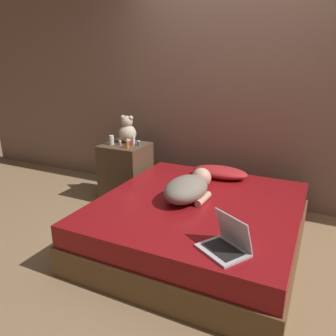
% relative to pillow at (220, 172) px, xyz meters
% --- Properties ---
extents(ground_plane, '(12.00, 12.00, 0.00)m').
position_rel_pillow_xyz_m(ground_plane, '(0.02, -0.68, -0.48)').
color(ground_plane, '#937551').
extents(wall_back, '(8.00, 0.06, 2.60)m').
position_rel_pillow_xyz_m(wall_back, '(0.02, 0.51, 0.82)').
color(wall_back, '#846656').
rests_on(wall_back, ground_plane).
extents(bed, '(1.69, 1.82, 0.43)m').
position_rel_pillow_xyz_m(bed, '(0.02, -0.68, -0.27)').
color(bed, brown).
rests_on(bed, ground_plane).
extents(nightstand, '(0.50, 0.47, 0.67)m').
position_rel_pillow_xyz_m(nightstand, '(-1.14, -0.05, -0.15)').
color(nightstand, brown).
rests_on(nightstand, ground_plane).
extents(pillow, '(0.57, 0.29, 0.11)m').
position_rel_pillow_xyz_m(pillow, '(0.00, 0.00, 0.00)').
color(pillow, red).
rests_on(pillow, bed).
extents(person_lying, '(0.37, 0.72, 0.20)m').
position_rel_pillow_xyz_m(person_lying, '(-0.09, -0.64, 0.04)').
color(person_lying, gray).
rests_on(person_lying, bed).
extents(laptop, '(0.38, 0.36, 0.24)m').
position_rel_pillow_xyz_m(laptop, '(0.45, -1.32, -0.00)').
color(laptop, silver).
rests_on(laptop, bed).
extents(teddy_bear, '(0.21, 0.21, 0.32)m').
position_rel_pillow_xyz_m(teddy_bear, '(-1.17, 0.06, 0.32)').
color(teddy_bear, beige).
rests_on(teddy_bear, nightstand).
extents(bottle_clear, '(0.06, 0.06, 0.11)m').
position_rel_pillow_xyz_m(bottle_clear, '(-1.27, -0.11, 0.24)').
color(bottle_clear, silver).
rests_on(bottle_clear, nightstand).
extents(bottle_orange, '(0.03, 0.03, 0.10)m').
position_rel_pillow_xyz_m(bottle_orange, '(-1.02, -0.17, 0.23)').
color(bottle_orange, orange).
rests_on(bottle_orange, nightstand).
extents(bottle_blue, '(0.03, 0.03, 0.06)m').
position_rel_pillow_xyz_m(bottle_blue, '(-0.97, -0.02, 0.21)').
color(bottle_blue, '#3866B2').
rests_on(bottle_blue, nightstand).
extents(bottle_white, '(0.04, 0.04, 0.11)m').
position_rel_pillow_xyz_m(bottle_white, '(-1.03, -0.03, 0.24)').
color(bottle_white, white).
rests_on(bottle_white, nightstand).
extents(bottle_red, '(0.04, 0.04, 0.07)m').
position_rel_pillow_xyz_m(bottle_red, '(-1.06, -0.08, 0.22)').
color(bottle_red, '#B72D2D').
rests_on(bottle_red, nightstand).
extents(bottle_pink, '(0.03, 0.03, 0.06)m').
position_rel_pillow_xyz_m(bottle_pink, '(-1.16, -0.10, 0.21)').
color(bottle_pink, pink).
rests_on(bottle_pink, nightstand).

